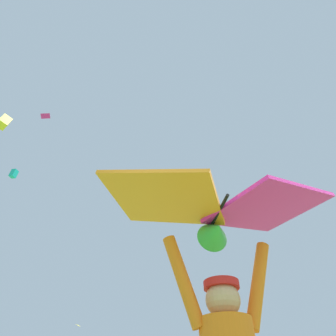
% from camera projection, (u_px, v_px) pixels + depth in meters
% --- Properties ---
extents(held_stunt_kite, '(1.83, 1.12, 0.41)m').
position_uv_depth(held_stunt_kite, '(216.00, 211.00, 2.39)').
color(held_stunt_kite, black).
extents(distant_kite_teal_low_right, '(0.69, 0.68, 0.77)m').
position_uv_depth(distant_kite_teal_low_right, '(14.00, 174.00, 26.37)').
color(distant_kite_teal_low_right, '#19B2AD').
extents(distant_kite_yellow_high_right, '(0.49, 0.53, 0.31)m').
position_uv_depth(distant_kite_yellow_high_right, '(78.00, 325.00, 30.43)').
color(distant_kite_yellow_high_right, yellow).
extents(distant_kite_yellow_mid_left, '(1.10, 1.31, 1.48)m').
position_uv_depth(distant_kite_yellow_mid_left, '(4.00, 122.00, 25.89)').
color(distant_kite_yellow_mid_left, yellow).
extents(distant_kite_magenta_overhead_distant, '(0.71, 0.72, 0.25)m').
position_uv_depth(distant_kite_magenta_overhead_distant, '(45.00, 116.00, 18.65)').
color(distant_kite_magenta_overhead_distant, '#DB2393').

